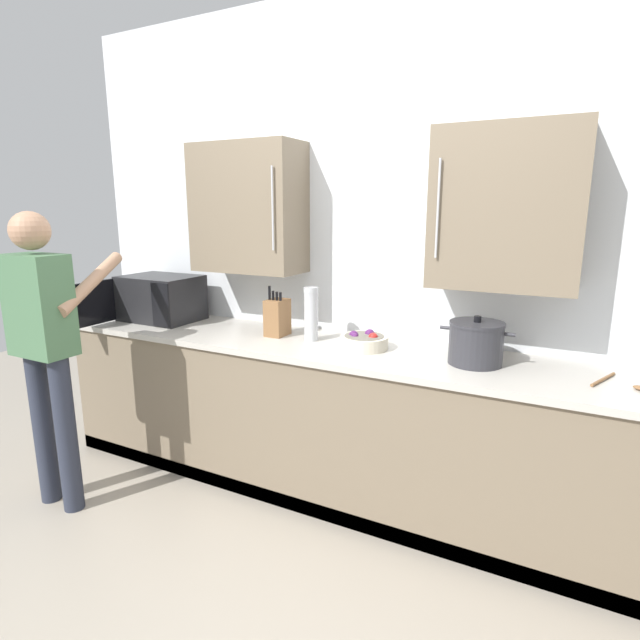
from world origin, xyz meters
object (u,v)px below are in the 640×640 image
microwave_oven (157,298)px  wooden_spoon (621,383)px  fruit_bowl (364,341)px  person_figure (44,336)px  stock_pot (476,343)px  thermos_flask (311,314)px  knife_block (277,317)px

microwave_oven → wooden_spoon: size_ratio=3.18×
wooden_spoon → fruit_bowl: 1.24m
microwave_oven → person_figure: bearing=-86.1°
microwave_oven → fruit_bowl: 1.57m
microwave_oven → stock_pot: (2.17, -0.02, -0.05)m
thermos_flask → person_figure: bearing=-142.7°
microwave_oven → stock_pot: 2.17m
thermos_flask → microwave_oven: bearing=180.0°
thermos_flask → wooden_spoon: size_ratio=1.35×
wooden_spoon → fruit_bowl: size_ratio=0.87×
microwave_oven → thermos_flask: size_ratio=2.35×
person_figure → thermos_flask: bearing=37.3°
knife_block → stock_pot: knife_block is taller
microwave_oven → knife_block: 0.98m
wooden_spoon → fruit_bowl: (-1.24, 0.04, 0.03)m
knife_block → stock_pot: (1.19, -0.03, -0.01)m
stock_pot → thermos_flask: 0.95m
microwave_oven → stock_pot: microwave_oven is taller
wooden_spoon → thermos_flask: bearing=178.2°
stock_pot → fruit_bowl: stock_pot is taller
thermos_flask → fruit_bowl: (0.34, -0.01, -0.12)m
knife_block → stock_pot: 1.19m
stock_pot → wooden_spoon: 0.64m
fruit_bowl → person_figure: size_ratio=0.16×
microwave_oven → knife_block: bearing=0.6°
knife_block → fruit_bowl: bearing=-2.2°
wooden_spoon → microwave_oven: bearing=179.0°
knife_block → person_figure: (-0.92, -0.90, -0.03)m
stock_pot → person_figure: size_ratio=0.22×
wooden_spoon → person_figure: 2.87m
microwave_oven → fruit_bowl: size_ratio=2.76×
fruit_bowl → knife_block: bearing=177.8°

